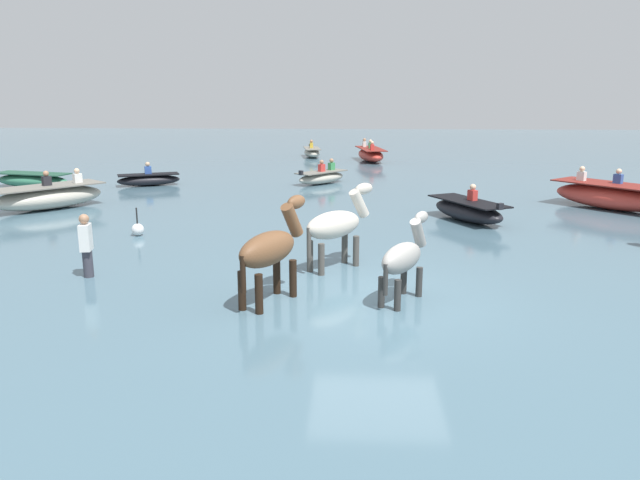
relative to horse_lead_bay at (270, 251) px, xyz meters
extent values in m
plane|color=#84755B|center=(1.94, 0.31, -1.27)|extent=(120.00, 120.00, 0.00)
cube|color=#476675|center=(1.94, 10.31, -1.10)|extent=(90.00, 90.00, 0.32)
ellipsoid|color=brown|center=(-0.04, -0.07, 0.05)|extent=(1.15, 1.57, 0.60)
cylinder|color=black|center=(0.04, 0.47, -0.76)|extent=(0.14, 0.14, 1.02)
cylinder|color=black|center=(0.36, 0.31, -0.76)|extent=(0.14, 0.14, 1.02)
cylinder|color=black|center=(-0.44, -0.46, -0.76)|extent=(0.14, 0.14, 1.02)
cylinder|color=black|center=(-0.12, -0.62, -0.76)|extent=(0.14, 0.14, 1.02)
cylinder|color=brown|center=(0.33, 0.62, 0.43)|extent=(0.46, 0.60, 0.69)
ellipsoid|color=brown|center=(0.39, 0.76, 0.75)|extent=(0.43, 0.56, 0.26)
cylinder|color=black|center=(-0.37, -0.71, -0.22)|extent=(0.10, 0.10, 0.64)
ellipsoid|color=gray|center=(2.32, 0.12, -0.13)|extent=(1.02, 1.35, 0.52)
cylinder|color=#31312F|center=(2.40, 0.60, -0.83)|extent=(0.12, 0.12, 0.88)
cylinder|color=#31312F|center=(2.67, 0.44, -0.83)|extent=(0.12, 0.12, 0.88)
cylinder|color=#31312F|center=(1.96, -0.19, -0.83)|extent=(0.12, 0.12, 0.88)
cylinder|color=#31312F|center=(2.23, -0.35, -0.83)|extent=(0.12, 0.12, 0.88)
cylinder|color=gray|center=(2.65, 0.72, 0.20)|extent=(0.41, 0.51, 0.59)
ellipsoid|color=gray|center=(2.72, 0.83, 0.47)|extent=(0.38, 0.48, 0.22)
cylinder|color=#31312F|center=(2.01, -0.41, -0.37)|extent=(0.08, 0.08, 0.55)
ellipsoid|color=beige|center=(1.04, 2.19, 0.01)|extent=(1.38, 1.39, 0.58)
cylinder|color=#45423C|center=(1.27, 2.68, -0.77)|extent=(0.14, 0.14, 0.99)
cylinder|color=#45423C|center=(1.52, 2.44, -0.77)|extent=(0.14, 0.14, 0.99)
cylinder|color=#45423C|center=(0.56, 1.95, -0.77)|extent=(0.14, 0.14, 0.99)
cylinder|color=#45423C|center=(0.81, 1.71, -0.77)|extent=(0.14, 0.14, 0.99)
cylinder|color=beige|center=(1.57, 2.74, 0.38)|extent=(0.54, 0.54, 0.67)
ellipsoid|color=beige|center=(1.68, 2.85, 0.69)|extent=(0.50, 0.50, 0.25)
cylinder|color=#45423C|center=(0.56, 1.70, -0.26)|extent=(0.09, 0.09, 0.62)
ellipsoid|color=#B2AD9E|center=(-1.02, 25.80, -0.70)|extent=(1.27, 2.61, 0.49)
cube|color=slate|center=(-1.02, 25.80, -0.43)|extent=(1.22, 2.50, 0.04)
cube|color=black|center=(-1.21, 26.98, -0.36)|extent=(0.18, 0.14, 0.18)
cube|color=gold|center=(-1.06, 25.79, -0.26)|extent=(0.22, 0.28, 0.30)
sphere|color=#A37556|center=(-1.06, 25.79, -0.02)|extent=(0.18, 0.18, 0.18)
ellipsoid|color=#BC382D|center=(2.37, 23.74, -0.61)|extent=(1.81, 3.81, 0.66)
cube|color=maroon|center=(2.37, 23.74, -0.26)|extent=(1.74, 3.66, 0.04)
cube|color=red|center=(2.41, 22.71, -0.09)|extent=(0.22, 0.29, 0.30)
sphere|color=beige|center=(2.41, 22.71, 0.15)|extent=(0.18, 0.18, 0.18)
cube|color=#388E51|center=(2.35, 23.74, -0.09)|extent=(0.22, 0.29, 0.30)
sphere|color=beige|center=(2.35, 23.74, 0.15)|extent=(0.18, 0.18, 0.18)
cube|color=white|center=(2.03, 24.72, -0.09)|extent=(0.22, 0.29, 0.30)
sphere|color=#A37556|center=(2.03, 24.72, 0.15)|extent=(0.18, 0.18, 0.18)
ellipsoid|color=#B2AD9E|center=(0.12, 14.84, -0.71)|extent=(2.26, 2.42, 0.47)
cube|color=slate|center=(0.12, 14.84, -0.45)|extent=(2.17, 2.32, 0.04)
cube|color=black|center=(-0.66, 13.95, -0.38)|extent=(0.20, 0.20, 0.18)
cube|color=#388E51|center=(0.51, 15.41, -0.28)|extent=(0.31, 0.31, 0.30)
sphere|color=#A37556|center=(0.51, 15.41, -0.04)|extent=(0.18, 0.18, 0.18)
cube|color=red|center=(0.12, 14.83, -0.28)|extent=(0.31, 0.31, 0.30)
sphere|color=#A37556|center=(0.12, 14.83, -0.04)|extent=(0.18, 0.18, 0.18)
ellipsoid|color=#BC382D|center=(9.82, 9.64, -0.55)|extent=(3.63, 3.85, 0.78)
cube|color=maroon|center=(9.82, 9.64, -0.15)|extent=(3.49, 3.69, 0.04)
cube|color=white|center=(9.04, 10.39, 0.02)|extent=(0.31, 0.31, 0.30)
sphere|color=beige|center=(9.04, 10.39, 0.26)|extent=(0.18, 0.18, 0.18)
cube|color=#3356A8|center=(9.97, 9.77, 0.02)|extent=(0.31, 0.31, 0.30)
sphere|color=beige|center=(9.97, 9.77, 0.26)|extent=(0.18, 0.18, 0.18)
ellipsoid|color=#B2AD9E|center=(-8.39, 8.67, -0.58)|extent=(3.27, 3.54, 0.72)
cube|color=slate|center=(-8.39, 8.67, -0.21)|extent=(3.14, 3.40, 0.04)
cube|color=white|center=(-7.72, 9.39, -0.04)|extent=(0.31, 0.31, 0.30)
sphere|color=beige|center=(-7.72, 9.39, 0.20)|extent=(0.18, 0.18, 0.18)
cube|color=#232328|center=(-8.41, 8.68, -0.04)|extent=(0.31, 0.31, 0.30)
sphere|color=#A37556|center=(-8.41, 8.68, 0.20)|extent=(0.18, 0.18, 0.18)
ellipsoid|color=#337556|center=(-11.31, 13.17, -0.67)|extent=(3.38, 1.68, 0.54)
cube|color=#1E4634|center=(-11.31, 13.17, -0.38)|extent=(3.25, 1.61, 0.04)
ellipsoid|color=black|center=(-6.85, 13.91, -0.73)|extent=(2.59, 1.71, 0.44)
cube|color=black|center=(-6.85, 13.91, -0.49)|extent=(2.49, 1.64, 0.04)
cube|color=#3356A8|center=(-6.88, 13.96, -0.32)|extent=(0.31, 0.27, 0.30)
sphere|color=tan|center=(-6.88, 13.96, -0.08)|extent=(0.18, 0.18, 0.18)
ellipsoid|color=black|center=(4.81, 7.48, -0.66)|extent=(2.22, 2.99, 0.56)
cube|color=black|center=(4.81, 7.48, -0.36)|extent=(2.13, 2.87, 0.04)
cube|color=black|center=(5.44, 6.28, -0.29)|extent=(0.20, 0.18, 0.18)
cube|color=red|center=(4.93, 7.55, -0.19)|extent=(0.28, 0.31, 0.30)
sphere|color=beige|center=(4.93, 7.55, 0.05)|extent=(0.18, 0.18, 0.18)
cylinder|color=#383842|center=(-3.92, 1.31, -0.83)|extent=(0.20, 0.20, 0.88)
cube|color=white|center=(-3.92, 1.31, -0.12)|extent=(0.25, 0.35, 0.54)
sphere|color=#A37556|center=(-3.92, 1.31, 0.26)|extent=(0.20, 0.20, 0.20)
sphere|color=silver|center=(-4.20, 5.04, -0.78)|extent=(0.32, 0.32, 0.32)
cylinder|color=black|center=(-4.20, 5.04, -0.41)|extent=(0.04, 0.04, 0.42)
camera|label=1|loc=(1.45, -10.38, 2.70)|focal=34.40mm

